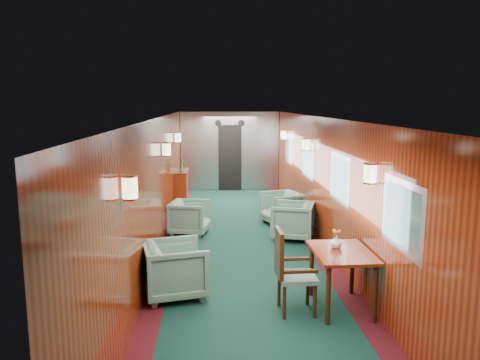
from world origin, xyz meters
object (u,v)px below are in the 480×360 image
at_px(side_chair, 289,268).
at_px(armchair_right_far, 281,208).
at_px(armchair_right_near, 292,221).
at_px(armchair_left_far, 190,217).
at_px(credenza, 181,188).
at_px(armchair_left_near, 175,269).
at_px(dining_table, 342,260).

relative_size(side_chair, armchair_right_far, 1.39).
xyz_separation_m(side_chair, armchair_right_near, (0.61, 3.26, -0.23)).
height_order(armchair_left_far, armchair_right_far, armchair_right_far).
xyz_separation_m(credenza, armchair_right_far, (2.32, -1.82, -0.13)).
distance_m(credenza, armchair_right_near, 3.80).
distance_m(armchair_left_far, armchair_right_far, 2.10).
distance_m(armchair_left_near, armchair_right_near, 3.38).
xyz_separation_m(armchair_left_far, armchair_right_near, (2.04, -0.46, 0.02)).
xyz_separation_m(credenza, armchair_right_near, (2.36, -2.98, -0.12)).
bearing_deg(credenza, armchair_left_near, -87.29).
xyz_separation_m(dining_table, armchair_left_far, (-2.13, 3.64, -0.31)).
relative_size(side_chair, armchair_right_near, 1.36).
xyz_separation_m(dining_table, armchair_right_far, (-0.14, 4.33, -0.29)).
distance_m(dining_table, armchair_right_far, 4.34).
bearing_deg(armchair_right_near, dining_table, 18.41).
xyz_separation_m(dining_table, credenza, (-2.45, 6.15, -0.16)).
relative_size(dining_table, armchair_left_near, 1.24).
bearing_deg(armchair_left_far, dining_table, -137.89).
distance_m(dining_table, armchair_left_far, 4.23).
distance_m(dining_table, armchair_right_near, 3.19).
bearing_deg(armchair_right_near, armchair_left_near, -21.51).
height_order(dining_table, armchair_left_near, dining_table).
bearing_deg(dining_table, armchair_left_far, 119.52).
bearing_deg(side_chair, armchair_left_far, 109.27).
xyz_separation_m(credenza, armchair_left_far, (0.33, -2.51, -0.15)).
relative_size(side_chair, credenza, 0.89).
bearing_deg(armchair_right_near, armchair_right_far, -160.91).
xyz_separation_m(side_chair, armchair_left_far, (-1.42, 3.73, -0.25)).
relative_size(credenza, armchair_right_far, 1.57).
bearing_deg(armchair_left_near, side_chair, -125.70).
bearing_deg(side_chair, armchair_right_far, 81.08).
bearing_deg(dining_table, credenza, 110.96).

